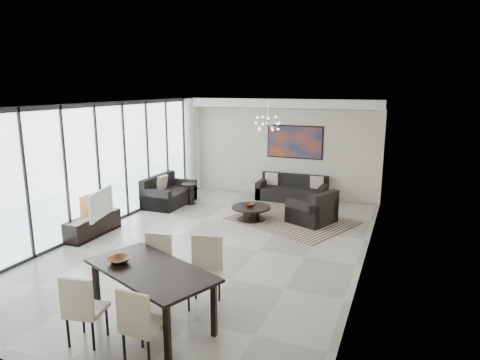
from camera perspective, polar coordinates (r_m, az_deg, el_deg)
The scene contains 20 objects.
room_shell at distance 8.54m, azimuth -0.55°, elevation 0.19°, with size 6.00×9.00×2.90m.
window_wall at distance 10.24m, azimuth -18.01°, elevation 1.73°, with size 0.37×8.95×2.90m.
soffit at distance 12.56m, azimuth 5.01°, elevation 10.15°, with size 5.98×0.40×0.26m, color white.
painting at distance 12.69m, azimuth 7.31°, elevation 5.04°, with size 1.68×0.04×0.98m, color #AC3D17.
chandelier at distance 10.79m, azimuth 3.71°, elevation 7.57°, with size 0.66×0.66×0.71m.
rug at distance 10.66m, azimuth 6.87°, elevation -5.43°, with size 2.72×2.09×0.01m, color black.
coffee_table at distance 10.65m, azimuth 1.51°, elevation -4.32°, with size 0.97×0.97×0.34m.
bowl_coffee at distance 10.63m, azimuth 1.35°, elevation -3.31°, with size 0.24×0.24×0.07m, color brown.
sofa_main at distance 12.54m, azimuth 6.97°, elevation -1.57°, with size 1.99×0.81×0.72m.
loveseat at distance 12.16m, azimuth -9.58°, elevation -1.97°, with size 0.91×1.61×0.80m.
armchair at distance 10.55m, azimuth 9.71°, elevation -4.19°, with size 1.22×1.25×0.80m.
side_table at distance 12.09m, azimuth -6.76°, elevation -1.36°, with size 0.42×0.42×0.58m.
tv_console at distance 10.09m, azimuth -18.98°, elevation -5.77°, with size 0.41×1.44×0.45m, color black.
television at distance 9.82m, azimuth -18.60°, elevation -3.01°, with size 1.06×0.14×0.61m, color gray.
dining_table at distance 6.15m, azimuth -11.79°, elevation -12.22°, with size 2.17×1.64×0.81m.
dining_chair_sw at distance 5.95m, azimuth -20.32°, elevation -15.46°, with size 0.52×0.52×0.96m.
dining_chair_se at distance 5.42m, azimuth -13.30°, elevation -17.82°, with size 0.46×0.46×0.98m.
dining_chair_nw at distance 7.02m, azimuth -11.07°, elevation -10.47°, with size 0.51×0.51×0.97m.
dining_chair_ne at distance 6.60m, azimuth -4.62°, elevation -11.35°, with size 0.57×0.57×1.05m.
bowl_dining at distance 6.39m, azimuth -15.84°, elevation -10.24°, with size 0.31×0.31×0.08m, color brown.
Camera 1 is at (3.63, -7.72, 3.26)m, focal length 32.00 mm.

